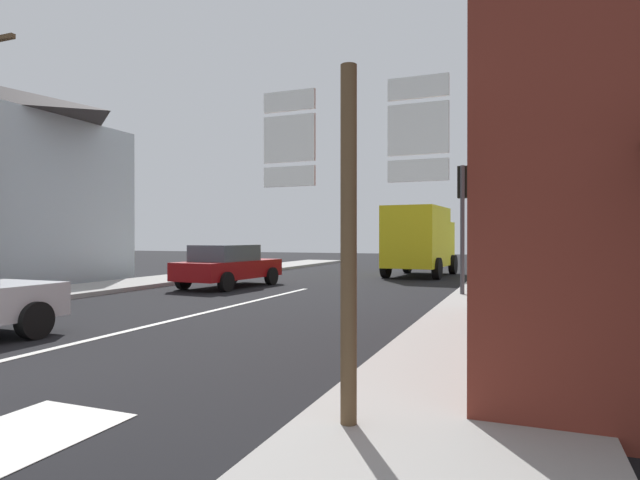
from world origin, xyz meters
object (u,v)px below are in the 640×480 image
(delivery_truck, at_px, (420,239))
(traffic_light_near_right, at_px, (463,201))
(sedan_far, at_px, (228,265))
(traffic_light_far_right, at_px, (483,217))
(route_sign_post, at_px, (349,216))

(delivery_truck, distance_m, traffic_light_near_right, 8.48)
(sedan_far, distance_m, traffic_light_far_right, 11.07)
(traffic_light_near_right, bearing_deg, sedan_far, 176.80)
(delivery_truck, bearing_deg, route_sign_post, -81.28)
(delivery_truck, height_order, route_sign_post, route_sign_post)
(traffic_light_far_right, bearing_deg, route_sign_post, -89.42)
(sedan_far, relative_size, route_sign_post, 1.36)
(route_sign_post, xyz_separation_m, traffic_light_near_right, (-0.19, 10.84, 0.86))
(sedan_far, xyz_separation_m, traffic_light_near_right, (7.95, -0.44, 2.01))
(traffic_light_far_right, bearing_deg, traffic_light_near_right, -90.00)
(sedan_far, bearing_deg, delivery_truck, 55.05)
(traffic_light_far_right, distance_m, traffic_light_near_right, 7.92)
(traffic_light_far_right, bearing_deg, sedan_far, -136.74)
(delivery_truck, relative_size, traffic_light_far_right, 1.47)
(route_sign_post, relative_size, traffic_light_far_right, 0.91)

